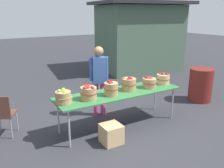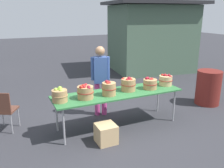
{
  "view_description": "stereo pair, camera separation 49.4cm",
  "coord_description": "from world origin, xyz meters",
  "px_view_note": "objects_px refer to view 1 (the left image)",
  "views": [
    {
      "loc": [
        -2.52,
        -3.99,
        2.34
      ],
      "look_at": [
        0.0,
        0.3,
        0.85
      ],
      "focal_mm": 38.64,
      "sensor_mm": 36.0,
      "label": 1
    },
    {
      "loc": [
        -2.09,
        -4.22,
        2.34
      ],
      "look_at": [
        0.0,
        0.3,
        0.85
      ],
      "focal_mm": 38.64,
      "sensor_mm": 36.0,
      "label": 2
    }
  ],
  "objects_px": {
    "apple_basket_red_0": "(89,93)",
    "produce_crate": "(111,134)",
    "apple_basket_red_4": "(163,79)",
    "apple_basket_red_2": "(129,84)",
    "market_table": "(119,94)",
    "trash_barrel": "(201,85)",
    "vendor_adult": "(99,76)",
    "folding_chair": "(2,112)",
    "apple_basket_green_0": "(63,97)",
    "apple_basket_red_3": "(149,83)",
    "apple_basket_red_1": "(111,89)"
  },
  "relations": [
    {
      "from": "apple_basket_red_0",
      "to": "produce_crate",
      "type": "xyz_separation_m",
      "value": [
        0.22,
        -0.48,
        -0.7
      ]
    },
    {
      "from": "apple_basket_red_4",
      "to": "apple_basket_red_2",
      "type": "bearing_deg",
      "value": 179.67
    },
    {
      "from": "market_table",
      "to": "apple_basket_red_0",
      "type": "bearing_deg",
      "value": -175.36
    },
    {
      "from": "produce_crate",
      "to": "trash_barrel",
      "type": "bearing_deg",
      "value": 12.44
    },
    {
      "from": "trash_barrel",
      "to": "vendor_adult",
      "type": "bearing_deg",
      "value": 169.58
    },
    {
      "from": "apple_basket_red_4",
      "to": "folding_chair",
      "type": "xyz_separation_m",
      "value": [
        -3.38,
        0.71,
        -0.36
      ]
    },
    {
      "from": "apple_basket_green_0",
      "to": "apple_basket_red_3",
      "type": "relative_size",
      "value": 0.97
    },
    {
      "from": "apple_basket_red_3",
      "to": "apple_basket_red_4",
      "type": "xyz_separation_m",
      "value": [
        0.47,
        0.07,
        0.01
      ]
    },
    {
      "from": "apple_basket_green_0",
      "to": "trash_barrel",
      "type": "bearing_deg",
      "value": 2.9
    },
    {
      "from": "apple_basket_red_0",
      "to": "vendor_adult",
      "type": "distance_m",
      "value": 0.98
    },
    {
      "from": "apple_basket_red_2",
      "to": "vendor_adult",
      "type": "xyz_separation_m",
      "value": [
        -0.35,
        0.68,
        0.06
      ]
    },
    {
      "from": "apple_basket_green_0",
      "to": "apple_basket_red_2",
      "type": "relative_size",
      "value": 0.94
    },
    {
      "from": "trash_barrel",
      "to": "apple_basket_green_0",
      "type": "bearing_deg",
      "value": -177.1
    },
    {
      "from": "apple_basket_red_1",
      "to": "folding_chair",
      "type": "bearing_deg",
      "value": 157.71
    },
    {
      "from": "apple_basket_red_2",
      "to": "apple_basket_red_3",
      "type": "bearing_deg",
      "value": -9.36
    },
    {
      "from": "market_table",
      "to": "apple_basket_red_0",
      "type": "height_order",
      "value": "apple_basket_red_0"
    },
    {
      "from": "apple_basket_red_1",
      "to": "apple_basket_red_4",
      "type": "bearing_deg",
      "value": 3.49
    },
    {
      "from": "apple_basket_red_1",
      "to": "vendor_adult",
      "type": "distance_m",
      "value": 0.78
    },
    {
      "from": "market_table",
      "to": "folding_chair",
      "type": "xyz_separation_m",
      "value": [
        -2.18,
        0.72,
        -0.21
      ]
    },
    {
      "from": "apple_basket_red_2",
      "to": "apple_basket_red_4",
      "type": "height_order",
      "value": "apple_basket_red_2"
    },
    {
      "from": "apple_basket_green_0",
      "to": "folding_chair",
      "type": "distance_m",
      "value": 1.28
    },
    {
      "from": "apple_basket_red_4",
      "to": "produce_crate",
      "type": "distance_m",
      "value": 1.93
    },
    {
      "from": "trash_barrel",
      "to": "produce_crate",
      "type": "height_order",
      "value": "trash_barrel"
    },
    {
      "from": "apple_basket_green_0",
      "to": "trash_barrel",
      "type": "height_order",
      "value": "apple_basket_green_0"
    },
    {
      "from": "apple_basket_red_1",
      "to": "apple_basket_red_2",
      "type": "xyz_separation_m",
      "value": [
        0.49,
        0.09,
        0.0
      ]
    },
    {
      "from": "apple_basket_red_0",
      "to": "market_table",
      "type": "bearing_deg",
      "value": 4.64
    },
    {
      "from": "market_table",
      "to": "apple_basket_red_3",
      "type": "bearing_deg",
      "value": -4.69
    },
    {
      "from": "apple_basket_red_1",
      "to": "apple_basket_red_3",
      "type": "height_order",
      "value": "apple_basket_red_1"
    },
    {
      "from": "apple_basket_green_0",
      "to": "apple_basket_red_0",
      "type": "xyz_separation_m",
      "value": [
        0.48,
        -0.04,
        0.0
      ]
    },
    {
      "from": "folding_chair",
      "to": "produce_crate",
      "type": "height_order",
      "value": "folding_chair"
    },
    {
      "from": "apple_basket_red_3",
      "to": "vendor_adult",
      "type": "distance_m",
      "value": 1.14
    },
    {
      "from": "apple_basket_red_2",
      "to": "apple_basket_red_4",
      "type": "xyz_separation_m",
      "value": [
        0.95,
        -0.01,
        -0.02
      ]
    },
    {
      "from": "apple_basket_red_2",
      "to": "produce_crate",
      "type": "bearing_deg",
      "value": -143.7
    },
    {
      "from": "trash_barrel",
      "to": "apple_basket_red_0",
      "type": "bearing_deg",
      "value": -176.08
    },
    {
      "from": "apple_basket_red_4",
      "to": "produce_crate",
      "type": "bearing_deg",
      "value": -162.18
    },
    {
      "from": "market_table",
      "to": "produce_crate",
      "type": "bearing_deg",
      "value": -133.53
    },
    {
      "from": "apple_basket_red_3",
      "to": "market_table",
      "type": "bearing_deg",
      "value": 175.31
    },
    {
      "from": "apple_basket_red_1",
      "to": "trash_barrel",
      "type": "height_order",
      "value": "apple_basket_red_1"
    },
    {
      "from": "produce_crate",
      "to": "apple_basket_red_3",
      "type": "bearing_deg",
      "value": 20.91
    },
    {
      "from": "apple_basket_red_1",
      "to": "trash_barrel",
      "type": "bearing_deg",
      "value": 4.84
    },
    {
      "from": "vendor_adult",
      "to": "apple_basket_red_4",
      "type": "bearing_deg",
      "value": 168.84
    },
    {
      "from": "apple_basket_green_0",
      "to": "apple_basket_red_1",
      "type": "height_order",
      "value": "apple_basket_red_1"
    },
    {
      "from": "apple_basket_red_0",
      "to": "apple_basket_red_4",
      "type": "bearing_deg",
      "value": 2.18
    },
    {
      "from": "apple_basket_green_0",
      "to": "vendor_adult",
      "type": "relative_size",
      "value": 0.19
    },
    {
      "from": "apple_basket_red_4",
      "to": "vendor_adult",
      "type": "xyz_separation_m",
      "value": [
        -1.31,
        0.68,
        0.08
      ]
    },
    {
      "from": "vendor_adult",
      "to": "folding_chair",
      "type": "bearing_deg",
      "value": 15.67
    },
    {
      "from": "apple_basket_red_4",
      "to": "apple_basket_red_3",
      "type": "bearing_deg",
      "value": -170.9
    },
    {
      "from": "apple_basket_red_0",
      "to": "trash_barrel",
      "type": "bearing_deg",
      "value": 3.92
    },
    {
      "from": "apple_basket_green_0",
      "to": "apple_basket_red_1",
      "type": "bearing_deg",
      "value": -3.02
    },
    {
      "from": "apple_basket_red_3",
      "to": "apple_basket_red_4",
      "type": "relative_size",
      "value": 1.0
    }
  ]
}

